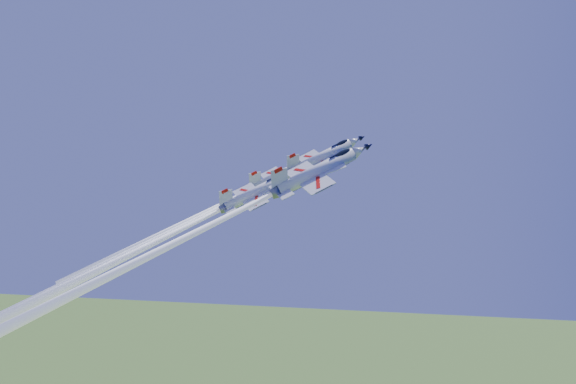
% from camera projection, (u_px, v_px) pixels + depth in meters
% --- Properties ---
extents(jet_lead, '(38.21, 27.47, 42.82)m').
position_uv_depth(jet_lead, '(201.00, 218.00, 98.41)').
color(jet_lead, silver).
extents(jet_left, '(30.25, 21.20, 30.43)m').
position_uv_depth(jet_left, '(203.00, 214.00, 104.51)').
color(jet_left, silver).
extents(jet_right, '(41.63, 29.66, 44.94)m').
position_uv_depth(jet_right, '(177.00, 242.00, 88.60)').
color(jet_right, silver).
extents(jet_slot, '(32.28, 22.75, 33.24)m').
position_uv_depth(jet_slot, '(161.00, 240.00, 95.87)').
color(jet_slot, silver).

